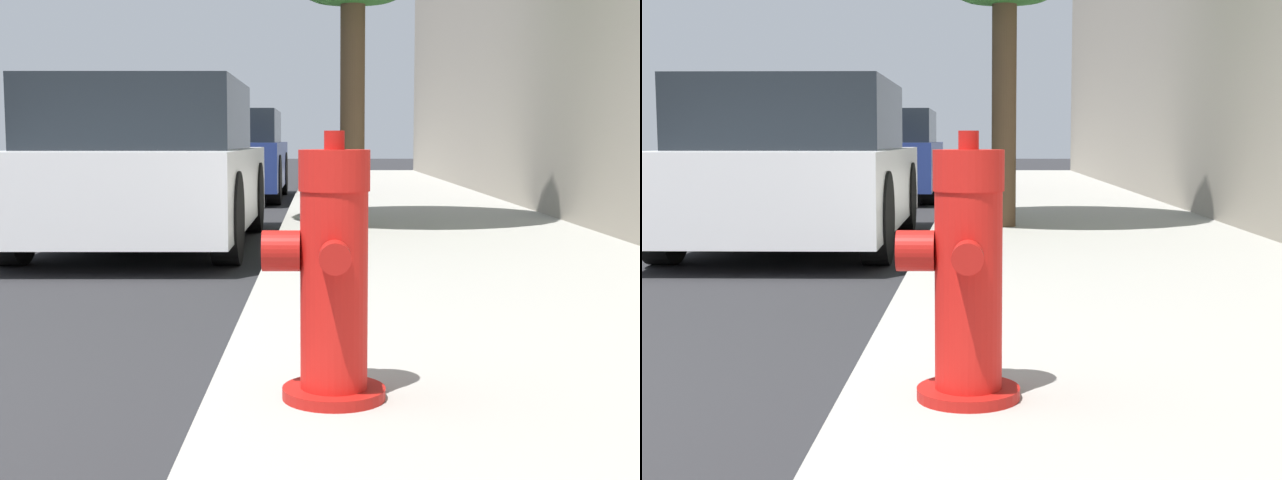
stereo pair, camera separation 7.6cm
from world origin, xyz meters
The scene contains 4 objects.
sidewalk_slab centered at (3.30, 0.00, 0.07)m, with size 2.74×40.00×0.14m.
fire_hydrant centered at (2.33, -0.14, 0.52)m, with size 0.38×0.40×0.82m.
parked_car_near centered at (0.80, 4.94, 0.69)m, with size 1.81×3.88×1.43m.
parked_car_mid centered at (0.86, 11.04, 0.68)m, with size 1.75×3.82×1.37m.
Camera 2 is at (2.37, -2.80, 0.94)m, focal length 50.00 mm.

